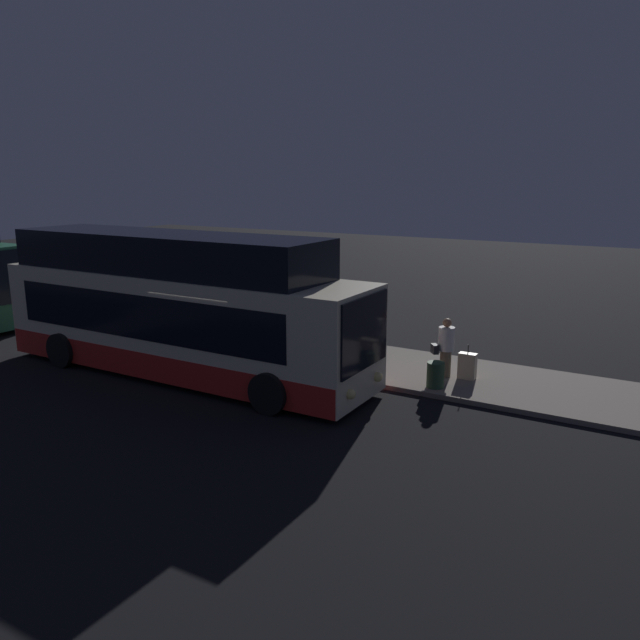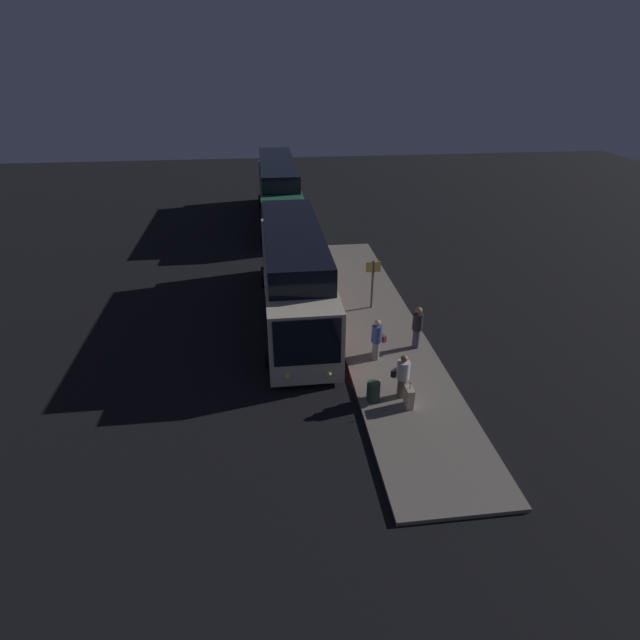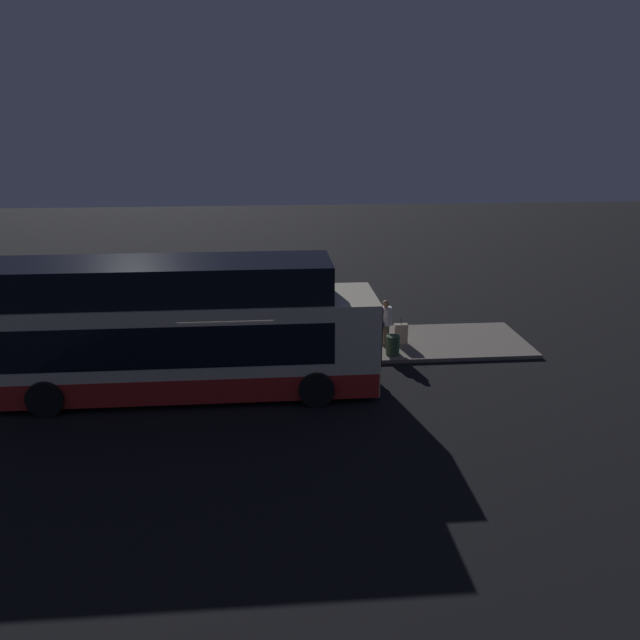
% 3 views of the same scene
% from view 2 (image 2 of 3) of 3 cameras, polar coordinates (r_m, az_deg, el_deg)
% --- Properties ---
extents(ground, '(80.00, 80.00, 0.00)m').
position_cam_2_polar(ground, '(20.72, -2.60, -1.27)').
color(ground, black).
extents(platform, '(20.00, 3.46, 0.13)m').
position_cam_2_polar(platform, '(21.16, 6.43, -0.58)').
color(platform, slate).
rests_on(platform, ground).
extents(bus_lead, '(11.14, 2.83, 3.82)m').
position_cam_2_polar(bus_lead, '(21.31, -2.94, 4.65)').
color(bus_lead, beige).
rests_on(bus_lead, ground).
extents(bus_second, '(12.64, 2.74, 3.99)m').
position_cam_2_polar(bus_second, '(34.82, -4.76, 14.02)').
color(bus_second, '#2D704C').
rests_on(bus_second, ground).
extents(passenger_boarding, '(0.52, 0.64, 1.64)m').
position_cam_2_polar(passenger_boarding, '(18.30, 6.52, -2.08)').
color(passenger_boarding, gray).
rests_on(passenger_boarding, platform).
extents(passenger_waiting, '(0.68, 0.65, 1.57)m').
position_cam_2_polar(passenger_waiting, '(16.49, 9.40, -6.20)').
color(passenger_waiting, '#6B604C').
rests_on(passenger_waiting, platform).
extents(passenger_with_bags, '(0.47, 0.47, 1.72)m').
position_cam_2_polar(passenger_with_bags, '(19.23, 11.06, -0.69)').
color(passenger_with_bags, '#4C476B').
rests_on(passenger_with_bags, platform).
extents(suitcase, '(0.45, 0.23, 0.93)m').
position_cam_2_polar(suitcase, '(16.34, 10.12, -8.70)').
color(suitcase, beige).
rests_on(suitcase, platform).
extents(sign_post, '(0.10, 0.66, 2.21)m').
position_cam_2_polar(sign_post, '(21.92, 6.04, 4.75)').
color(sign_post, '#4C4C51').
rests_on(sign_post, platform).
extents(trash_bin, '(0.44, 0.44, 0.65)m').
position_cam_2_polar(trash_bin, '(16.48, 6.12, -8.11)').
color(trash_bin, '#2D4C33').
rests_on(trash_bin, platform).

